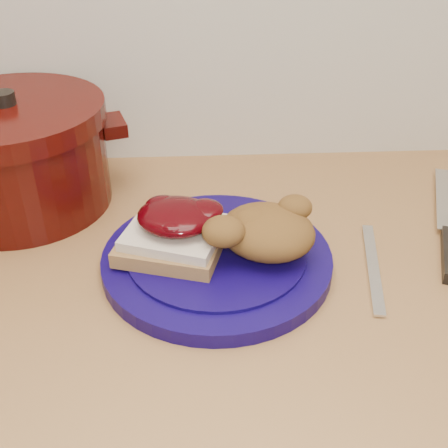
{
  "coord_description": "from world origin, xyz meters",
  "views": [
    {
      "loc": [
        -0.03,
        0.92,
        1.34
      ],
      "look_at": [
        -0.0,
        1.51,
        0.95
      ],
      "focal_mm": 45.0,
      "sensor_mm": 36.0,
      "label": 1
    }
  ],
  "objects_px": {
    "dutch_oven": "(16,155)",
    "pepper_grinder": "(13,164)",
    "butter_knife": "(373,266)",
    "plate": "(217,259)"
  },
  "relations": [
    {
      "from": "dutch_oven",
      "to": "butter_knife",
      "type": "bearing_deg",
      "value": -21.6
    },
    {
      "from": "butter_knife",
      "to": "dutch_oven",
      "type": "height_order",
      "value": "dutch_oven"
    },
    {
      "from": "dutch_oven",
      "to": "pepper_grinder",
      "type": "xyz_separation_m",
      "value": [
        -0.01,
        0.0,
        -0.01
      ]
    },
    {
      "from": "butter_knife",
      "to": "dutch_oven",
      "type": "bearing_deg",
      "value": 79.12
    },
    {
      "from": "butter_knife",
      "to": "pepper_grinder",
      "type": "relative_size",
      "value": 1.45
    },
    {
      "from": "plate",
      "to": "butter_knife",
      "type": "bearing_deg",
      "value": -4.9
    },
    {
      "from": "butter_knife",
      "to": "pepper_grinder",
      "type": "distance_m",
      "value": 0.52
    },
    {
      "from": "dutch_oven",
      "to": "pepper_grinder",
      "type": "distance_m",
      "value": 0.02
    },
    {
      "from": "dutch_oven",
      "to": "pepper_grinder",
      "type": "height_order",
      "value": "dutch_oven"
    },
    {
      "from": "plate",
      "to": "butter_knife",
      "type": "height_order",
      "value": "plate"
    }
  ]
}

